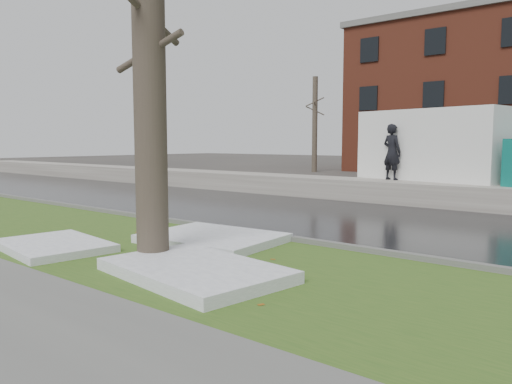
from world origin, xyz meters
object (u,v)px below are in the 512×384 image
Objects in this scene: fire_hydrant at (154,233)px; box_truck at (463,153)px; tree at (149,56)px; worker at (392,152)px.

box_truck is at bearing 73.69° from fire_hydrant.
tree reaches higher than worker.
fire_hydrant is 12.03m from box_truck.
box_truck is 2.30m from worker.
worker is at bearing 84.02° from fire_hydrant.
fire_hydrant is at bearing 103.63° from tree.
tree is 12.14m from box_truck.
box_truck is at bearing 82.96° from tree.
worker is (-0.62, 10.94, 1.20)m from fire_hydrant.
worker is at bearing -145.44° from box_truck.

